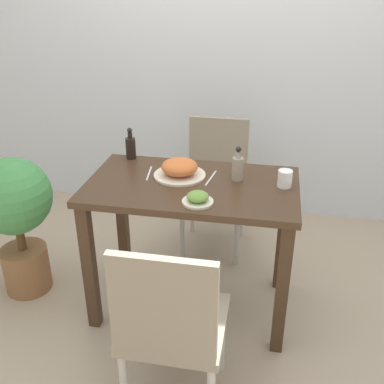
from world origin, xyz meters
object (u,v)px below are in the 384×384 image
Objects in this scene: sauce_bottle at (131,147)px; chair_near at (171,323)px; food_plate at (180,169)px; drink_cup at (285,179)px; condiment_bottle at (238,167)px; potted_plant_left at (15,212)px; side_plate at (198,198)px; chair_far at (216,178)px.

chair_near is at bearing -65.06° from sauce_bottle.
chair_near is 3.21× the size of food_plate.
drink_cup is 0.25m from condiment_bottle.
chair_near is at bearing -102.32° from condiment_bottle.
potted_plant_left is (-0.60, -0.31, -0.32)m from sauce_bottle.
food_plate is 1.50× the size of condiment_bottle.
side_plate is at bearing -117.84° from condiment_bottle.
sauce_bottle reaches higher than chair_far.
chair_near is 1.14m from sauce_bottle.
drink_cup is at bearing -56.56° from chair_far.
chair_near is 0.89m from condiment_bottle.
sauce_bottle is (-0.33, 0.20, 0.03)m from food_plate.
chair_far is 3.21× the size of food_plate.
chair_far is at bearing 92.25° from side_plate.
condiment_bottle is (0.16, 0.30, 0.05)m from side_plate.
chair_near is 1.25m from potted_plant_left.
chair_far is 10.15× the size of drink_cup.
drink_cup is 0.48× the size of sauce_bottle.
drink_cup is (0.40, 0.26, 0.02)m from side_plate.
drink_cup is at bearing 32.85° from side_plate.
condiment_bottle reaches higher than chair_far.
sauce_bottle reaches higher than side_plate.
potted_plant_left is at bearing -152.72° from sauce_bottle.
food_plate is at bearing -31.01° from sauce_bottle.
sauce_bottle is (-0.44, -0.43, 0.35)m from chair_far.
potted_plant_left is (-1.04, -0.74, 0.03)m from chair_far.
side_plate is 0.81× the size of condiment_bottle.
chair_far is 4.82× the size of sauce_bottle.
sauce_bottle is at bearing 163.61° from condiment_bottle.
chair_far is at bearing 44.39° from sauce_bottle.
chair_near is 0.92m from drink_cup.
condiment_bottle is 0.22× the size of potted_plant_left.
chair_far is at bearing 123.44° from drink_cup.
food_plate is 3.16× the size of drink_cup.
chair_near is at bearing -89.29° from chair_far.
food_plate reaches higher than potted_plant_left.
food_plate is 1.50× the size of sauce_bottle.
condiment_bottle reaches higher than potted_plant_left.
drink_cup is 0.10× the size of potted_plant_left.
food_plate is 0.32m from side_plate.
food_plate is 0.30m from condiment_bottle.
condiment_bottle is 1.28m from potted_plant_left.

